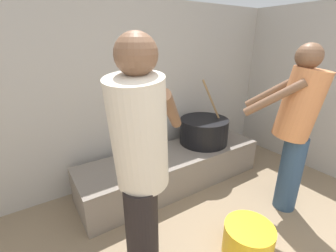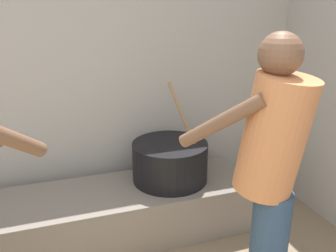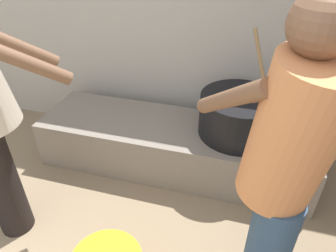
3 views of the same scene
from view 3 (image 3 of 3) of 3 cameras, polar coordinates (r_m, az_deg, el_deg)
name	(u,v)px [view 3 (image 3 of 3)]	position (r m, az deg, el deg)	size (l,w,h in m)	color
block_enclosure_rear	(131,23)	(2.70, -6.91, 18.53)	(4.81, 0.20, 1.97)	#ADA8A0
hearth_ledge	(174,146)	(2.46, 1.03, -3.67)	(2.09, 0.60, 0.38)	slate
cooking_pot_main	(239,115)	(2.25, 13.11, 1.97)	(0.57, 0.57, 0.75)	black
cook_in_orange_shirt	(283,171)	(1.28, 20.62, -7.85)	(0.64, 0.71, 1.54)	navy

